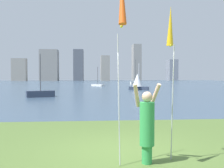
{
  "coord_description": "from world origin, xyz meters",
  "views": [
    {
      "loc": [
        -0.81,
        -6.53,
        1.95
      ],
      "look_at": [
        0.83,
        12.97,
        1.36
      ],
      "focal_mm": 40.5,
      "sensor_mm": 36.0,
      "label": 1
    }
  ],
  "objects_px": {
    "sailboat_2": "(138,82)",
    "sailboat_7": "(136,83)",
    "kite_flag_left": "(122,3)",
    "sailboat_6": "(98,85)",
    "kite_flag_right": "(170,31)",
    "person": "(147,124)",
    "sailboat_4": "(40,94)"
  },
  "relations": [
    {
      "from": "person",
      "to": "kite_flag_left",
      "type": "height_order",
      "value": "kite_flag_left"
    },
    {
      "from": "sailboat_4",
      "to": "sailboat_7",
      "type": "relative_size",
      "value": 0.66
    },
    {
      "from": "sailboat_2",
      "to": "kite_flag_right",
      "type": "bearing_deg",
      "value": -99.2
    },
    {
      "from": "person",
      "to": "sailboat_7",
      "type": "xyz_separation_m",
      "value": [
        9.64,
        55.36,
        -0.42
      ]
    },
    {
      "from": "kite_flag_left",
      "to": "sailboat_6",
      "type": "xyz_separation_m",
      "value": [
        0.74,
        45.53,
        -3.18
      ]
    },
    {
      "from": "sailboat_2",
      "to": "sailboat_7",
      "type": "relative_size",
      "value": 0.63
    },
    {
      "from": "kite_flag_right",
      "to": "sailboat_7",
      "type": "distance_m",
      "value": 55.84
    },
    {
      "from": "kite_flag_right",
      "to": "sailboat_2",
      "type": "height_order",
      "value": "sailboat_2"
    },
    {
      "from": "sailboat_6",
      "to": "sailboat_2",
      "type": "bearing_deg",
      "value": -69.53
    },
    {
      "from": "kite_flag_left",
      "to": "sailboat_6",
      "type": "height_order",
      "value": "kite_flag_left"
    },
    {
      "from": "sailboat_6",
      "to": "sailboat_4",
      "type": "bearing_deg",
      "value": -103.13
    },
    {
      "from": "person",
      "to": "kite_flag_right",
      "type": "bearing_deg",
      "value": 40.66
    },
    {
      "from": "person",
      "to": "sailboat_6",
      "type": "distance_m",
      "value": 45.09
    },
    {
      "from": "sailboat_2",
      "to": "sailboat_6",
      "type": "bearing_deg",
      "value": 110.47
    },
    {
      "from": "person",
      "to": "sailboat_2",
      "type": "distance_m",
      "value": 31.1
    },
    {
      "from": "person",
      "to": "sailboat_2",
      "type": "relative_size",
      "value": 0.46
    },
    {
      "from": "kite_flag_left",
      "to": "sailboat_6",
      "type": "relative_size",
      "value": 1.04
    },
    {
      "from": "kite_flag_right",
      "to": "sailboat_4",
      "type": "height_order",
      "value": "sailboat_4"
    },
    {
      "from": "kite_flag_left",
      "to": "kite_flag_right",
      "type": "height_order",
      "value": "kite_flag_left"
    },
    {
      "from": "kite_flag_right",
      "to": "sailboat_6",
      "type": "relative_size",
      "value": 0.92
    },
    {
      "from": "kite_flag_left",
      "to": "sailboat_4",
      "type": "bearing_deg",
      "value": 105.64
    },
    {
      "from": "kite_flag_right",
      "to": "sailboat_2",
      "type": "xyz_separation_m",
      "value": [
        4.91,
        30.29,
        -1.82
      ]
    },
    {
      "from": "person",
      "to": "kite_flag_left",
      "type": "distance_m",
      "value": 2.65
    },
    {
      "from": "person",
      "to": "kite_flag_right",
      "type": "xyz_separation_m",
      "value": [
        0.62,
        0.31,
        2.14
      ]
    },
    {
      "from": "kite_flag_right",
      "to": "sailboat_2",
      "type": "distance_m",
      "value": 30.74
    },
    {
      "from": "sailboat_4",
      "to": "kite_flag_left",
      "type": "bearing_deg",
      "value": -74.36
    },
    {
      "from": "kite_flag_right",
      "to": "sailboat_2",
      "type": "relative_size",
      "value": 0.93
    },
    {
      "from": "kite_flag_right",
      "to": "sailboat_7",
      "type": "xyz_separation_m",
      "value": [
        9.02,
        55.05,
        -2.56
      ]
    },
    {
      "from": "sailboat_7",
      "to": "sailboat_2",
      "type": "bearing_deg",
      "value": -99.43
    },
    {
      "from": "person",
      "to": "sailboat_7",
      "type": "distance_m",
      "value": 56.19
    },
    {
      "from": "kite_flag_left",
      "to": "sailboat_7",
      "type": "relative_size",
      "value": 0.67
    },
    {
      "from": "kite_flag_left",
      "to": "sailboat_4",
      "type": "height_order",
      "value": "kite_flag_left"
    }
  ]
}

